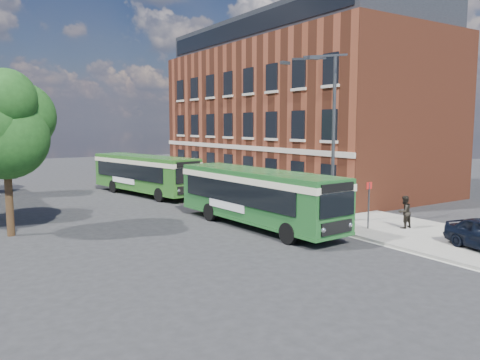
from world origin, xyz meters
TOP-DOWN VIEW (x-y plane):
  - ground at (0.00, 0.00)m, footprint 120.00×120.00m
  - pavement at (7.00, 8.00)m, footprint 6.00×48.00m
  - kerb_line at (3.95, 8.00)m, footprint 0.12×48.00m
  - brick_office at (14.00, 12.00)m, footprint 12.10×26.00m
  - street_lamp at (4.84, -2.00)m, footprint 2.96×2.38m
  - bus_stop_sign at (5.60, -4.20)m, footprint 0.35×0.08m
  - bus_front at (1.50, -0.21)m, footprint 3.24×11.43m
  - bus_rear at (0.82, 13.97)m, footprint 4.64×11.42m
  - pedestrian_a at (5.74, -1.97)m, footprint 0.70×0.60m
  - pedestrian_b at (7.23, -5.12)m, footprint 0.84×0.67m
  - tree_left at (-9.70, 4.56)m, footprint 4.72×4.49m

SIDE VIEW (x-z plane):
  - ground at x=0.00m, z-range 0.00..0.00m
  - kerb_line at x=3.95m, z-range 0.00..0.01m
  - pavement at x=7.00m, z-range 0.00..0.15m
  - pedestrian_a at x=5.74m, z-range 0.15..1.76m
  - pedestrian_b at x=7.23m, z-range 0.15..1.82m
  - bus_stop_sign at x=5.60m, z-range 0.25..2.77m
  - bus_rear at x=0.82m, z-range 0.32..3.34m
  - bus_front at x=1.50m, z-range 0.32..3.34m
  - street_lamp at x=4.84m, z-range 0.29..9.29m
  - tree_left at x=-9.70m, z-range 1.42..9.39m
  - brick_office at x=14.00m, z-range -0.13..14.07m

